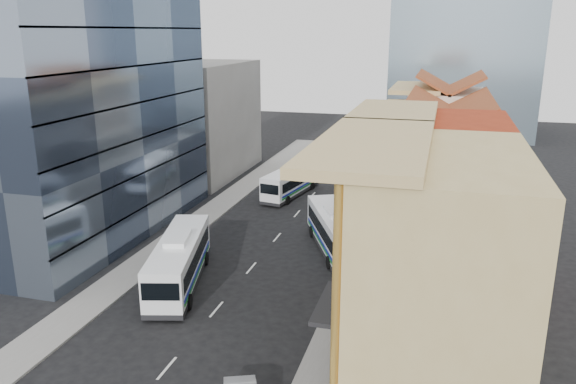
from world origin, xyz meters
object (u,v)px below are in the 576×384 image
(bus_left_near, at_px, (179,260))
(bus_right, at_px, (335,230))
(office_tower, at_px, (74,65))
(bus_left_far, at_px, (291,181))
(shophouse_tan, at_px, (441,266))

(bus_left_near, xyz_separation_m, bus_right, (9.53, 9.46, -0.09))
(office_tower, distance_m, bus_left_near, 20.14)
(office_tower, bearing_deg, bus_left_near, -31.93)
(office_tower, relative_size, bus_right, 2.68)
(office_tower, relative_size, bus_left_near, 2.55)
(office_tower, distance_m, bus_left_far, 25.66)
(bus_right, bearing_deg, office_tower, 159.40)
(office_tower, relative_size, bus_left_far, 2.86)
(shophouse_tan, bearing_deg, office_tower, 155.70)
(bus_left_near, bearing_deg, office_tower, 133.10)
(shophouse_tan, relative_size, office_tower, 0.47)
(bus_left_near, height_order, bus_right, bus_left_near)
(office_tower, xyz_separation_m, bus_right, (22.50, 1.38, -13.20))
(bus_left_near, bearing_deg, shophouse_tan, -33.14)
(bus_left_far, xyz_separation_m, bus_right, (7.83, -14.93, 0.11))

